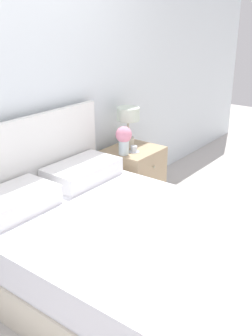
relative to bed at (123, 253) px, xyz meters
The scene contains 7 objects.
ground_plane 0.98m from the bed, 90.00° to the left, with size 12.00×12.00×0.00m, color #BCB7B2.
wall_back 1.43m from the bed, 90.00° to the left, with size 8.00×0.06×2.60m.
bed is the anchor object (origin of this frame).
nightstand 1.27m from the bed, 33.19° to the left, with size 0.50×0.47×0.59m.
table_lamp 1.47m from the bed, 35.67° to the left, with size 0.21×0.21×0.37m.
flower_vase 1.20m from the bed, 37.30° to the left, with size 0.15×0.15×0.26m.
teacup 1.22m from the bed, 32.83° to the left, with size 0.10×0.10×0.06m.
Camera 1 is at (-1.77, -2.32, 1.79)m, focal length 42.00 mm.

